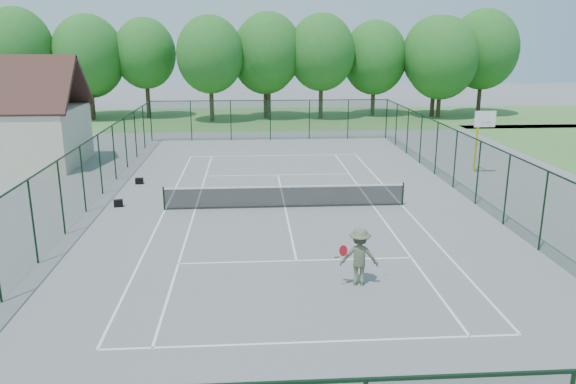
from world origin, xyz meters
name	(u,v)px	position (x,y,z in m)	size (l,w,h in m)	color
ground	(285,208)	(0.00, 0.00, 0.00)	(140.00, 140.00, 0.00)	slate
grass_far	(266,118)	(0.00, 30.00, 0.01)	(80.00, 16.00, 0.01)	#53853D
court_lines	(285,208)	(0.00, 0.00, 0.00)	(11.05, 23.85, 0.01)	white
tennis_net	(285,196)	(0.00, 0.00, 0.58)	(11.08, 0.08, 1.10)	black
fence_enclosure	(285,175)	(0.00, 0.00, 1.56)	(18.05, 36.05, 3.02)	#18391E
utility_building	(9,115)	(-16.00, 10.00, 3.12)	(8.60, 6.27, 6.63)	beige
tree_line_far	(265,55)	(0.00, 30.00, 5.99)	(39.40, 6.40, 9.70)	#402F1E
basketball_goal	(481,129)	(11.53, 6.05, 2.57)	(1.20, 1.43, 3.65)	#D3A902
sports_bag_a	(118,203)	(-7.71, 0.68, 0.17)	(0.42, 0.25, 0.33)	black
sports_bag_b	(139,181)	(-7.53, 4.89, 0.16)	(0.41, 0.25, 0.32)	black
tennis_player	(359,256)	(1.81, -8.44, 0.93)	(1.76, 0.88, 1.87)	#575E43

